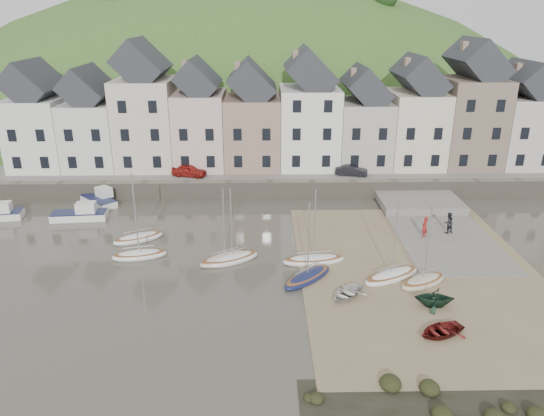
{
  "coord_description": "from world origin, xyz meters",
  "views": [
    {
      "loc": [
        -0.74,
        -34.31,
        18.51
      ],
      "look_at": [
        0.0,
        6.0,
        3.0
      ],
      "focal_mm": 33.9,
      "sensor_mm": 36.0,
      "label": 1
    }
  ],
  "objects_px": {
    "sailboat_0": "(138,238)",
    "person_dark": "(448,223)",
    "car_left": "(189,171)",
    "person_red": "(425,227)",
    "car_right": "(351,170)",
    "rowboat_white": "(347,293)",
    "rowboat_red": "(441,330)",
    "rowboat_green": "(434,297)"
  },
  "relations": [
    {
      "from": "rowboat_green",
      "to": "rowboat_red",
      "type": "relative_size",
      "value": 0.87
    },
    {
      "from": "rowboat_red",
      "to": "car_right",
      "type": "distance_m",
      "value": 27.65
    },
    {
      "from": "rowboat_white",
      "to": "rowboat_red",
      "type": "xyz_separation_m",
      "value": [
        5.04,
        -4.52,
        -0.0
      ]
    },
    {
      "from": "person_dark",
      "to": "car_left",
      "type": "bearing_deg",
      "value": -50.53
    },
    {
      "from": "rowboat_white",
      "to": "car_left",
      "type": "xyz_separation_m",
      "value": [
        -13.77,
        23.05,
        1.88
      ]
    },
    {
      "from": "sailboat_0",
      "to": "car_left",
      "type": "distance_m",
      "value": 13.74
    },
    {
      "from": "car_left",
      "to": "person_red",
      "type": "bearing_deg",
      "value": -105.3
    },
    {
      "from": "rowboat_green",
      "to": "rowboat_red",
      "type": "bearing_deg",
      "value": -3.79
    },
    {
      "from": "person_red",
      "to": "car_right",
      "type": "relative_size",
      "value": 0.54
    },
    {
      "from": "car_right",
      "to": "rowboat_red",
      "type": "bearing_deg",
      "value": -164.08
    },
    {
      "from": "car_right",
      "to": "person_dark",
      "type": "bearing_deg",
      "value": -138.16
    },
    {
      "from": "rowboat_red",
      "to": "car_right",
      "type": "height_order",
      "value": "car_right"
    },
    {
      "from": "rowboat_red",
      "to": "car_left",
      "type": "distance_m",
      "value": 33.43
    },
    {
      "from": "sailboat_0",
      "to": "person_dark",
      "type": "relative_size",
      "value": 3.32
    },
    {
      "from": "person_red",
      "to": "rowboat_red",
      "type": "bearing_deg",
      "value": 34.44
    },
    {
      "from": "sailboat_0",
      "to": "rowboat_white",
      "type": "xyz_separation_m",
      "value": [
        16.49,
        -9.73,
        0.11
      ]
    },
    {
      "from": "rowboat_white",
      "to": "person_dark",
      "type": "bearing_deg",
      "value": 88.49
    },
    {
      "from": "rowboat_green",
      "to": "person_red",
      "type": "height_order",
      "value": "person_red"
    },
    {
      "from": "rowboat_white",
      "to": "person_red",
      "type": "xyz_separation_m",
      "value": [
        8.26,
        9.81,
        0.7
      ]
    },
    {
      "from": "rowboat_red",
      "to": "car_right",
      "type": "relative_size",
      "value": 0.86
    },
    {
      "from": "rowboat_red",
      "to": "car_left",
      "type": "relative_size",
      "value": 0.79
    },
    {
      "from": "rowboat_green",
      "to": "person_red",
      "type": "bearing_deg",
      "value": 173.44
    },
    {
      "from": "person_dark",
      "to": "car_right",
      "type": "relative_size",
      "value": 0.54
    },
    {
      "from": "rowboat_white",
      "to": "person_red",
      "type": "distance_m",
      "value": 12.84
    },
    {
      "from": "sailboat_0",
      "to": "rowboat_white",
      "type": "relative_size",
      "value": 2.12
    },
    {
      "from": "rowboat_green",
      "to": "person_dark",
      "type": "distance_m",
      "value": 12.96
    },
    {
      "from": "rowboat_red",
      "to": "rowboat_green",
      "type": "bearing_deg",
      "value": 146.94
    },
    {
      "from": "person_dark",
      "to": "car_right",
      "type": "bearing_deg",
      "value": -85.54
    },
    {
      "from": "sailboat_0",
      "to": "person_red",
      "type": "bearing_deg",
      "value": 0.2
    },
    {
      "from": "rowboat_white",
      "to": "rowboat_red",
      "type": "relative_size",
      "value": 1.0
    },
    {
      "from": "sailboat_0",
      "to": "person_dark",
      "type": "height_order",
      "value": "sailboat_0"
    },
    {
      "from": "rowboat_red",
      "to": "person_red",
      "type": "distance_m",
      "value": 14.71
    },
    {
      "from": "rowboat_green",
      "to": "person_red",
      "type": "distance_m",
      "value": 11.42
    },
    {
      "from": "person_dark",
      "to": "rowboat_green",
      "type": "bearing_deg",
      "value": 43.84
    },
    {
      "from": "car_left",
      "to": "person_dark",
      "type": "bearing_deg",
      "value": -101.22
    },
    {
      "from": "rowboat_green",
      "to": "rowboat_red",
      "type": "xyz_separation_m",
      "value": [
        -0.6,
        -3.23,
        -0.37
      ]
    },
    {
      "from": "car_right",
      "to": "rowboat_white",
      "type": "bearing_deg",
      "value": -176.09
    },
    {
      "from": "person_red",
      "to": "car_right",
      "type": "height_order",
      "value": "car_right"
    },
    {
      "from": "rowboat_red",
      "to": "person_red",
      "type": "xyz_separation_m",
      "value": [
        3.21,
        14.33,
        0.7
      ]
    },
    {
      "from": "rowboat_white",
      "to": "car_right",
      "type": "distance_m",
      "value": 23.46
    },
    {
      "from": "person_dark",
      "to": "car_left",
      "type": "relative_size",
      "value": 0.5
    },
    {
      "from": "sailboat_0",
      "to": "rowboat_green",
      "type": "bearing_deg",
      "value": -26.47
    }
  ]
}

